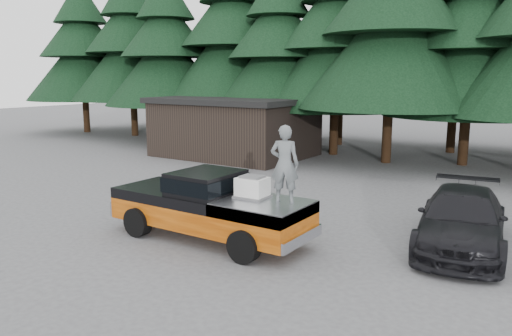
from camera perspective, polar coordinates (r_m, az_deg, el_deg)
The scene contains 8 objects.
ground at distance 14.04m, azimuth -1.57°, elevation -8.29°, with size 120.00×120.00×0.00m, color #4C4C4F.
pickup_truck at distance 14.05m, azimuth -5.32°, elevation -5.47°, with size 6.00×2.04×1.33m, color #C05E12, non-canonical shape.
truck_cab at distance 13.88m, azimuth -5.71°, elevation -1.59°, with size 1.66×1.90×0.59m, color black.
air_compressor at distance 13.22m, azimuth -0.42°, elevation -2.30°, with size 0.77×0.63×0.52m, color silver.
man_on_bed at distance 12.61m, azimuth 3.28°, elevation 0.46°, with size 0.73×0.48×1.99m, color slate.
parked_car at distance 14.38m, azimuth 22.45°, elevation -5.46°, with size 2.14×5.28×1.53m, color black.
utility_building at distance 28.43m, azimuth -2.42°, elevation 4.77°, with size 8.40×6.40×3.30m.
treeline at distance 29.13m, azimuth 19.92°, elevation 16.25°, with size 60.15×16.05×17.50m.
Camera 1 is at (7.69, -10.83, 4.54)m, focal length 35.00 mm.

